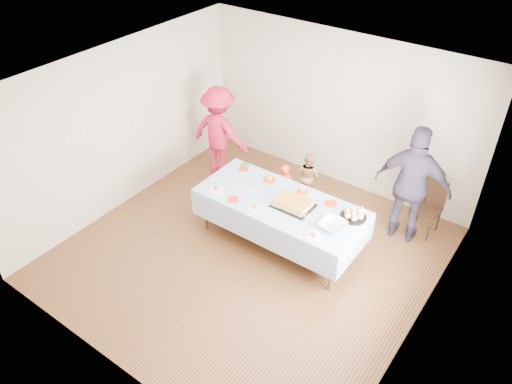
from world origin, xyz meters
TOP-DOWN VIEW (x-y plane):
  - ground at (0.00, 0.00)m, footprint 5.00×5.00m
  - room_walls at (0.05, 0.00)m, footprint 5.04×5.04m
  - party_table at (0.21, 0.46)m, footprint 2.50×1.10m
  - birthday_cake at (0.43, 0.47)m, footprint 0.57×0.43m
  - rolls_tray at (1.25, 0.74)m, footprint 0.37×0.37m
  - punch_bowl at (1.12, 0.37)m, footprint 0.36×0.36m
  - party_hat at (1.31, 0.86)m, footprint 0.10×0.10m
  - fork_pile at (0.80, 0.32)m, footprint 0.24×0.18m
  - plate_red_far_a at (-0.73, 0.83)m, footprint 0.16×0.16m
  - plate_red_far_b at (-0.23, 0.82)m, footprint 0.20×0.20m
  - plate_red_far_c at (0.36, 0.84)m, footprint 0.16×0.16m
  - plate_red_far_d at (0.84, 0.83)m, footprint 0.19×0.19m
  - plate_red_near at (-0.36, 0.09)m, footprint 0.17×0.17m
  - plate_white_left at (-0.72, 0.13)m, footprint 0.24×0.24m
  - plate_white_mid at (0.01, 0.10)m, footprint 0.20×0.20m
  - plate_white_right at (1.00, 0.07)m, footprint 0.22×0.22m
  - dining_chair at (1.91, 2.07)m, footprint 0.42×0.42m
  - toddler_left at (-0.21, 1.24)m, footprint 0.33×0.24m
  - toddler_mid at (-0.78, 0.94)m, footprint 0.47×0.40m
  - toddler_right at (-0.05, 1.73)m, footprint 0.49×0.42m
  - adult_left at (-1.74, 1.46)m, footprint 1.14×0.72m
  - adult_right at (1.69, 1.70)m, footprint 1.16×0.57m

SIDE VIEW (x-z plane):
  - ground at x=0.00m, z-range 0.00..0.00m
  - toddler_mid at x=-0.78m, z-range 0.00..0.81m
  - toddler_left at x=-0.21m, z-range 0.00..0.84m
  - toddler_right at x=-0.05m, z-range 0.00..0.87m
  - dining_chair at x=1.91m, z-range 0.05..0.95m
  - party_table at x=0.21m, z-range 0.33..1.11m
  - plate_red_far_a at x=-0.73m, z-range 0.78..0.79m
  - plate_red_far_b at x=-0.23m, z-range 0.78..0.79m
  - plate_red_far_c at x=0.36m, z-range 0.78..0.79m
  - plate_red_far_d at x=0.84m, z-range 0.78..0.79m
  - plate_red_near at x=-0.36m, z-range 0.78..0.79m
  - plate_white_left at x=-0.72m, z-range 0.78..0.79m
  - plate_white_mid at x=0.01m, z-range 0.78..0.79m
  - plate_white_right at x=1.00m, z-range 0.78..0.79m
  - fork_pile at x=0.80m, z-range 0.78..0.85m
  - punch_bowl at x=1.12m, z-range 0.78..0.87m
  - rolls_tray at x=1.25m, z-range 0.77..0.88m
  - birthday_cake at x=0.43m, z-range 0.78..0.88m
  - adult_left at x=-1.74m, z-range 0.00..1.69m
  - party_hat at x=1.31m, z-range 0.78..0.95m
  - adult_right at x=1.69m, z-range 0.00..1.91m
  - room_walls at x=0.05m, z-range 0.41..3.13m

